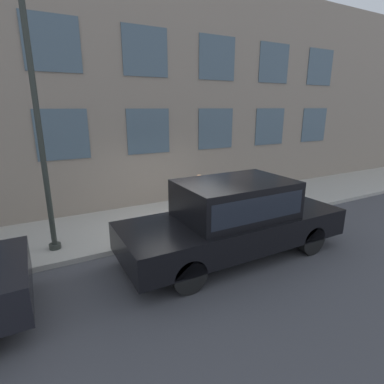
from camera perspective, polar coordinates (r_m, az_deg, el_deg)
name	(u,v)px	position (r m, az deg, el deg)	size (l,w,h in m)	color
ground_plane	(191,237)	(8.05, -0.18, -8.64)	(80.00, 80.00, 0.00)	#47474C
sidewalk	(168,218)	(9.24, -4.51, -4.97)	(2.92, 60.00, 0.12)	#B2ADA3
building_facade	(145,95)	(10.15, -8.89, 17.86)	(0.33, 40.00, 7.46)	gray
fire_hydrant	(185,213)	(8.39, -1.44, -4.06)	(0.28, 0.41, 0.70)	gold
person	(199,193)	(8.68, 1.39, -0.17)	(0.33, 0.22, 1.37)	#726651
parked_car_black_near	(234,216)	(6.89, 8.07, -4.46)	(1.91, 5.24, 1.78)	black
street_lamp	(34,92)	(7.21, -27.88, 16.51)	(0.36, 0.36, 5.68)	#2D332D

